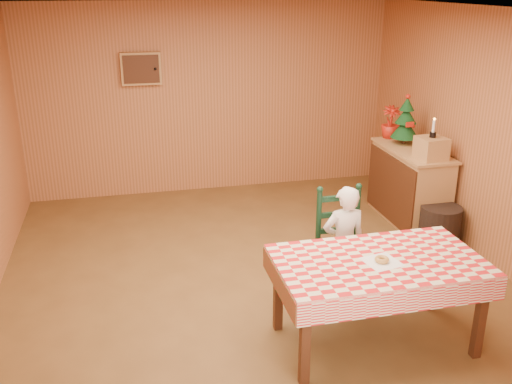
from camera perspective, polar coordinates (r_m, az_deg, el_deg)
ground at (r=5.64m, az=0.47°, el=-9.78°), size 6.00×6.00×0.00m
cabin_walls at (r=5.49m, az=-0.83°, el=9.79°), size 5.10×6.05×2.65m
dining_table at (r=4.67m, az=12.12°, el=-7.49°), size 1.66×0.96×0.77m
ladder_chair at (r=5.40m, az=8.49°, el=-5.46°), size 0.44×0.40×1.08m
seated_child at (r=5.32m, az=8.75°, el=-5.14°), size 0.41×0.27×1.12m
napkin at (r=4.60m, az=12.46°, el=-6.84°), size 0.31×0.31×0.00m
donut at (r=4.59m, az=12.48°, el=-6.61°), size 0.13×0.13×0.04m
shelf_unit at (r=7.26m, az=15.04°, el=0.64°), size 0.54×1.24×0.93m
crate at (r=6.76m, az=17.12°, el=4.22°), size 0.33×0.33×0.25m
christmas_tree at (r=7.27m, az=14.74°, el=6.83°), size 0.34×0.34×0.62m
flower_arrangement at (r=7.52m, az=13.30°, el=6.82°), size 0.26×0.26×0.41m
candle_set at (r=6.71m, az=17.29°, el=5.77°), size 0.07×0.07×0.22m
storage_bin at (r=6.79m, az=17.88°, el=-3.22°), size 0.59×0.59×0.46m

